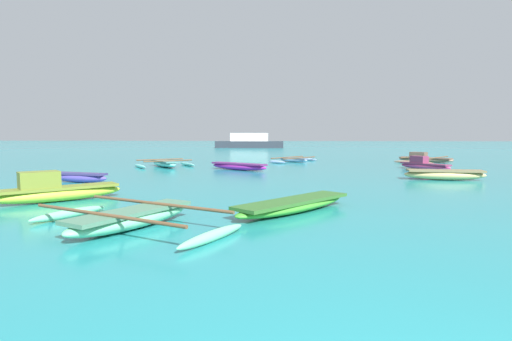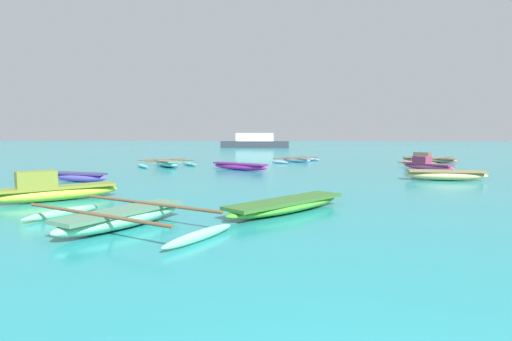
# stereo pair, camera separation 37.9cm
# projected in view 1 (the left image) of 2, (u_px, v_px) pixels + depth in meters

# --- Properties ---
(moored_boat_0) EXTENTS (3.13, 3.01, 0.89)m
(moored_boat_0) POSITION_uv_depth(u_px,v_px,m) (54.00, 191.00, 11.45)
(moored_boat_0) COLOR #BAD437
(moored_boat_0) RESTS_ON ground_plane
(moored_boat_1) EXTENTS (3.82, 3.64, 0.44)m
(moored_boat_1) POSITION_uv_depth(u_px,v_px,m) (164.00, 163.00, 23.81)
(moored_boat_1) COLOR #6CD5CD
(moored_boat_1) RESTS_ON ground_plane
(moored_boat_2) EXTENTS (2.32, 2.83, 0.73)m
(moored_boat_2) POSITION_uv_depth(u_px,v_px,m) (424.00, 165.00, 22.03)
(moored_boat_2) COLOR #CE4180
(moored_boat_2) RESTS_ON ground_plane
(moored_boat_3) EXTENTS (3.15, 3.58, 0.32)m
(moored_boat_3) POSITION_uv_depth(u_px,v_px,m) (294.00, 205.00, 9.93)
(moored_boat_3) COLOR green
(moored_boat_3) RESTS_ON ground_plane
(moored_boat_4) EXTENTS (3.52, 2.53, 0.38)m
(moored_boat_4) POSITION_uv_depth(u_px,v_px,m) (239.00, 166.00, 21.69)
(moored_boat_4) COLOR purple
(moored_boat_4) RESTS_ON ground_plane
(moored_boat_5) EXTENTS (3.46, 3.95, 0.35)m
(moored_boat_5) POSITION_uv_depth(u_px,v_px,m) (294.00, 160.00, 27.99)
(moored_boat_5) COLOR #8FB0DC
(moored_boat_5) RESTS_ON ground_plane
(moored_boat_6) EXTENTS (3.34, 1.05, 0.43)m
(moored_boat_6) POSITION_uv_depth(u_px,v_px,m) (445.00, 174.00, 16.93)
(moored_boat_6) COLOR #D6BC74
(moored_boat_6) RESTS_ON ground_plane
(moored_boat_7) EXTENTS (4.71, 3.57, 0.44)m
(moored_boat_7) POSITION_uv_depth(u_px,v_px,m) (132.00, 218.00, 8.21)
(moored_boat_7) COLOR #7AD7A1
(moored_boat_7) RESTS_ON ground_plane
(moored_boat_8) EXTENTS (4.81, 5.14, 0.69)m
(moored_boat_8) POSITION_uv_depth(u_px,v_px,m) (424.00, 159.00, 28.03)
(moored_boat_8) COLOR tan
(moored_boat_8) RESTS_ON ground_plane
(moored_boat_9) EXTENTS (2.63, 1.08, 0.39)m
(moored_boat_9) POSITION_uv_depth(u_px,v_px,m) (80.00, 177.00, 16.08)
(moored_boat_9) COLOR #5A4AB1
(moored_boat_9) RESTS_ON ground_plane
(distant_ferry) EXTENTS (9.76, 2.15, 2.15)m
(distant_ferry) POSITION_uv_depth(u_px,v_px,m) (249.00, 142.00, 57.67)
(distant_ferry) COLOR #2D333D
(distant_ferry) RESTS_ON ground_plane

